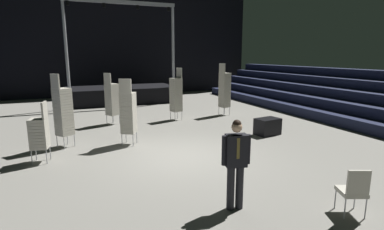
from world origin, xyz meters
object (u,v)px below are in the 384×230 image
(man_with_tie, at_px, (236,159))
(chair_stack_mid_right, at_px, (128,112))
(chair_stack_front_left, at_px, (63,111))
(chair_stack_front_right, at_px, (225,90))
(loose_chair_near_man, at_px, (354,189))
(chair_stack_mid_centre, at_px, (112,99))
(equipment_road_case, at_px, (267,127))
(chair_stack_mid_left, at_px, (39,132))
(stage_riser, at_px, (121,93))
(chair_stack_rear_left, at_px, (176,94))

(man_with_tie, xyz_separation_m, chair_stack_mid_right, (-1.08, 5.10, 0.09))
(chair_stack_front_left, height_order, chair_stack_mid_right, chair_stack_front_left)
(chair_stack_front_right, bearing_deg, loose_chair_near_man, -27.95)
(chair_stack_mid_centre, bearing_deg, man_with_tie, -25.56)
(man_with_tie, relative_size, chair_stack_mid_right, 0.80)
(equipment_road_case, bearing_deg, chair_stack_front_right, 85.70)
(chair_stack_mid_left, relative_size, loose_chair_near_man, 1.81)
(stage_riser, bearing_deg, chair_stack_mid_centre, -102.81)
(chair_stack_front_right, height_order, loose_chair_near_man, chair_stack_front_right)
(chair_stack_mid_right, bearing_deg, equipment_road_case, 22.59)
(equipment_road_case, bearing_deg, loose_chair_near_man, -111.00)
(equipment_road_case, bearing_deg, man_with_tie, -132.23)
(chair_stack_mid_right, distance_m, equipment_road_case, 5.18)
(chair_stack_mid_centre, bearing_deg, loose_chair_near_man, -15.52)
(man_with_tie, xyz_separation_m, chair_stack_mid_centre, (-1.16, 8.42, 0.09))
(chair_stack_front_left, xyz_separation_m, loose_chair_near_man, (4.96, -6.67, -0.66))
(chair_stack_rear_left, bearing_deg, chair_stack_mid_right, 124.71)
(chair_stack_rear_left, bearing_deg, chair_stack_front_left, 104.96)
(chair_stack_rear_left, bearing_deg, equipment_road_case, -162.38)
(chair_stack_mid_left, height_order, chair_stack_rear_left, chair_stack_rear_left)
(chair_stack_mid_left, height_order, chair_stack_mid_right, chair_stack_mid_right)
(chair_stack_rear_left, height_order, equipment_road_case, chair_stack_rear_left)
(chair_stack_front_right, relative_size, equipment_road_case, 2.84)
(man_with_tie, relative_size, loose_chair_near_man, 1.89)
(chair_stack_mid_left, xyz_separation_m, equipment_road_case, (7.67, 0.05, -0.55))
(man_with_tie, height_order, chair_stack_mid_centre, chair_stack_mid_centre)
(chair_stack_mid_right, bearing_deg, chair_stack_front_left, -164.08)
(chair_stack_front_right, height_order, chair_stack_rear_left, chair_stack_front_right)
(stage_riser, xyz_separation_m, chair_stack_mid_centre, (-1.37, -6.05, 0.51))
(man_with_tie, xyz_separation_m, loose_chair_near_man, (1.90, -1.06, -0.48))
(chair_stack_mid_left, bearing_deg, loose_chair_near_man, -122.91)
(chair_stack_mid_right, distance_m, chair_stack_rear_left, 4.15)
(chair_stack_mid_right, relative_size, chair_stack_mid_centre, 1.00)
(chair_stack_front_left, bearing_deg, loose_chair_near_man, 2.02)
(chair_stack_mid_right, height_order, loose_chair_near_man, chair_stack_mid_right)
(chair_stack_front_left, distance_m, chair_stack_rear_left, 5.40)
(chair_stack_rear_left, bearing_deg, chair_stack_mid_left, 112.12)
(chair_stack_front_left, bearing_deg, man_with_tie, -5.99)
(chair_stack_front_left, bearing_deg, equipment_road_case, 45.53)
(chair_stack_mid_left, xyz_separation_m, chair_stack_rear_left, (5.37, 3.86, 0.34))
(chair_stack_rear_left, bearing_deg, man_with_tie, 154.84)
(stage_riser, xyz_separation_m, man_with_tie, (-0.21, -14.46, 0.42))
(stage_riser, height_order, chair_stack_front_left, stage_riser)
(man_with_tie, distance_m, chair_stack_mid_centre, 8.50)
(loose_chair_near_man, bearing_deg, chair_stack_mid_centre, 130.47)
(chair_stack_front_left, height_order, chair_stack_mid_left, chair_stack_front_left)
(man_with_tie, relative_size, equipment_road_case, 1.98)
(chair_stack_mid_right, bearing_deg, chair_stack_rear_left, 78.84)
(chair_stack_front_right, xyz_separation_m, chair_stack_mid_left, (-7.97, -4.02, -0.42))
(man_with_tie, height_order, chair_stack_rear_left, chair_stack_rear_left)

